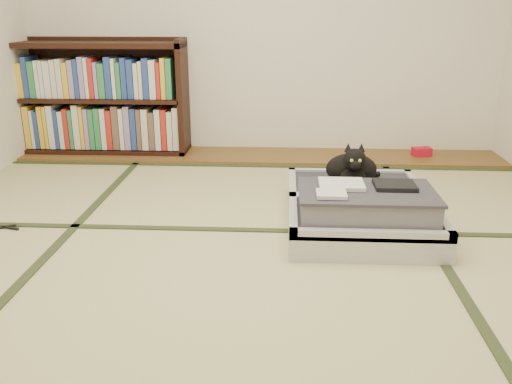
{
  "coord_description": "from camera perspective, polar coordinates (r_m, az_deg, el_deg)",
  "views": [
    {
      "loc": [
        0.2,
        -2.43,
        1.21
      ],
      "look_at": [
        0.05,
        0.35,
        0.25
      ],
      "focal_mm": 38.0,
      "sensor_mm": 36.0,
      "label": 1
    }
  ],
  "objects": [
    {
      "name": "floor",
      "position": [
        2.72,
        -1.47,
        -7.38
      ],
      "size": [
        4.5,
        4.5,
        0.0
      ],
      "primitive_type": "plane",
      "color": "#BDBA7E",
      "rests_on": "ground"
    },
    {
      "name": "wood_strip",
      "position": [
        4.59,
        0.51,
        3.86
      ],
      "size": [
        4.0,
        0.5,
        0.02
      ],
      "primitive_type": "cube",
      "color": "brown",
      "rests_on": "ground"
    },
    {
      "name": "red_item",
      "position": [
        4.74,
        17.04,
        4.08
      ],
      "size": [
        0.17,
        0.12,
        0.07
      ],
      "primitive_type": "cube",
      "rotation": [
        0.0,
        0.0,
        0.21
      ],
      "color": "#B80E26",
      "rests_on": "wood_strip"
    },
    {
      "name": "tatami_borders",
      "position": [
        3.17,
        -0.76,
        -3.35
      ],
      "size": [
        4.0,
        4.5,
        0.01
      ],
      "color": "#2D381E",
      "rests_on": "ground"
    },
    {
      "name": "bookcase",
      "position": [
        4.83,
        -16.5,
        9.21
      ],
      "size": [
        1.54,
        0.35,
        0.99
      ],
      "color": "black",
      "rests_on": "wood_strip"
    },
    {
      "name": "suitcase",
      "position": [
        3.15,
        10.86,
        -1.68
      ],
      "size": [
        0.81,
        1.08,
        0.32
      ],
      "color": "silver",
      "rests_on": "floor"
    },
    {
      "name": "cat",
      "position": [
        3.37,
        10.08,
        2.46
      ],
      "size": [
        0.36,
        0.36,
        0.29
      ],
      "color": "black",
      "rests_on": "suitcase"
    },
    {
      "name": "cable_coil",
      "position": [
        3.46,
        12.92,
        0.98
      ],
      "size": [
        0.11,
        0.11,
        0.03
      ],
      "color": "white",
      "rests_on": "suitcase"
    }
  ]
}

